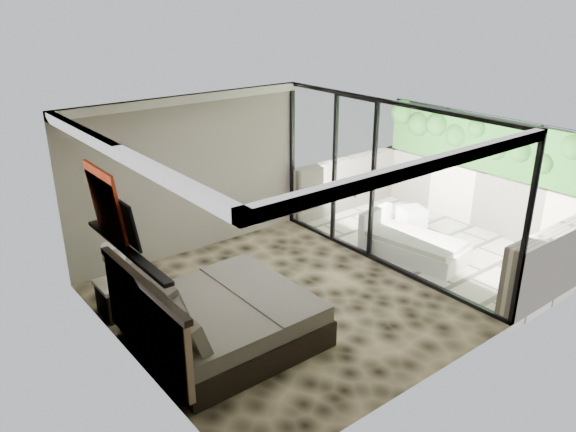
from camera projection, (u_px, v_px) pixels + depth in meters
floor at (278, 304)px, 8.42m from camera, size 5.00×5.00×0.00m
ceiling at (276, 120)px, 7.38m from camera, size 4.50×5.00×0.02m
back_wall at (190, 176)px, 9.71m from camera, size 4.50×0.02×2.80m
left_wall at (126, 262)px, 6.61m from camera, size 0.02×5.00×2.80m
glass_wall at (386, 186)px, 9.19m from camera, size 0.08×5.00×2.80m
terrace_slab at (436, 244)px, 10.60m from camera, size 3.00×5.00×0.12m
parapet_far at (481, 198)px, 11.15m from camera, size 0.30×5.00×1.10m
foliage_hedge at (489, 144)px, 10.74m from camera, size 0.36×4.60×1.10m
picture_ledge at (127, 250)px, 6.68m from camera, size 0.12×2.20×0.05m
bed at (218, 320)px, 7.37m from camera, size 2.21×2.14×1.22m
nightstand at (119, 297)px, 8.09m from camera, size 0.62×0.62×0.54m
table_lamp at (114, 259)px, 7.85m from camera, size 0.32×0.32×0.58m
abstract_canvas at (105, 202)px, 6.85m from camera, size 0.13×0.90×0.90m
framed_print at (127, 224)px, 6.58m from camera, size 0.11×0.50×0.60m
ottoman at (412, 219)px, 11.00m from camera, size 0.59×0.59×0.46m
lounger at (411, 245)px, 9.90m from camera, size 1.16×1.90×0.70m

